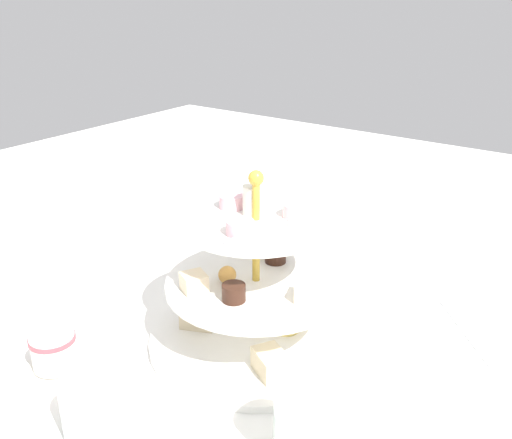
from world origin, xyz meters
name	(u,v)px	position (x,y,z in m)	size (l,w,h in m)	color
ground_plane	(256,341)	(0.00, 0.00, 0.00)	(2.40, 2.40, 0.00)	white
tiered_serving_stand	(256,295)	(0.00, 0.00, 0.07)	(0.30, 0.30, 0.25)	white
water_glass_tall_right	(269,227)	(0.22, 0.13, 0.07)	(0.07, 0.07, 0.13)	silver
water_glass_short_left	(91,408)	(-0.25, 0.04, 0.04)	(0.06, 0.06, 0.07)	silver
teacup_with_saucer	(54,353)	(-0.20, 0.17, 0.02)	(0.09, 0.09, 0.05)	white
butter_knife_left	(467,331)	(0.20, -0.23, 0.00)	(0.17, 0.01, 0.00)	silver
butter_knife_right	(101,284)	(-0.02, 0.30, 0.00)	(0.17, 0.01, 0.00)	silver
water_glass_mid_back	(303,430)	(-0.15, -0.17, 0.05)	(0.06, 0.06, 0.09)	silver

